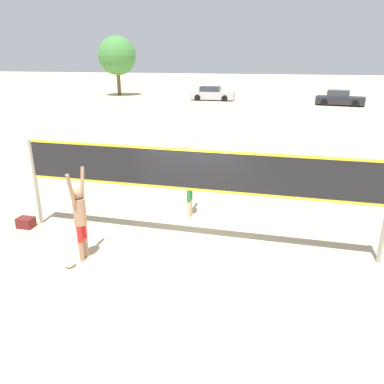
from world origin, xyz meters
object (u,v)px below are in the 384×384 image
object	(u,v)px
player_spiker	(80,214)
gear_bag	(26,222)
volleyball_net	(192,175)
parked_car_far	(212,94)
parked_car_mid	(340,99)
volleyball	(69,262)
player_blocker	(190,178)
tree_left_cluster	(117,56)

from	to	relation	value
player_spiker	gear_bag	size ratio (longest dim) A/B	4.91
volleyball_net	gear_bag	distance (m)	4.91
parked_car_far	parked_car_mid	bearing A→B (deg)	-6.65
player_spiker	volleyball_net	bearing A→B (deg)	-55.84
player_spiker	volleyball	size ratio (longest dim) A/B	8.98
parked_car_far	player_spiker	bearing A→B (deg)	-84.09
player_spiker	player_blocker	world-z (taller)	player_blocker
gear_bag	tree_left_cluster	xyz separation A→B (m)	(-13.38, 35.50, 4.41)
gear_bag	parked_car_far	world-z (taller)	parked_car_far
tree_left_cluster	player_blocker	bearing A→B (deg)	-62.45
volleyball_net	player_blocker	world-z (taller)	volleyball_net
player_spiker	gear_bag	bearing A→B (deg)	64.75
volleyball	parked_car_mid	xyz separation A→B (m)	(9.24, 32.97, 0.51)
parked_car_mid	tree_left_cluster	xyz separation A→B (m)	(-24.90, 4.10, 3.92)
player_blocker	player_spiker	bearing A→B (deg)	-30.41
player_blocker	volleyball	xyz separation A→B (m)	(-1.88, -3.43, -1.05)
volleyball_net	player_spiker	size ratio (longest dim) A/B	4.15
parked_car_mid	parked_car_far	bearing A→B (deg)	-177.36
player_spiker	volleyball	world-z (taller)	player_spiker
parked_car_mid	parked_car_far	world-z (taller)	parked_car_far
parked_car_mid	tree_left_cluster	bearing A→B (deg)	179.58
player_spiker	player_blocker	distance (m)	3.47
parked_car_mid	player_spiker	bearing A→B (deg)	-96.71
player_blocker	tree_left_cluster	world-z (taller)	tree_left_cluster
volleyball	parked_car_far	distance (m)	34.58
player_blocker	parked_car_mid	world-z (taller)	player_blocker
volleyball_net	parked_car_far	distance (m)	33.01
volleyball_net	tree_left_cluster	distance (m)	39.58
parked_car_far	tree_left_cluster	distance (m)	12.95
player_blocker	gear_bag	bearing A→B (deg)	-66.00
gear_bag	tree_left_cluster	bearing A→B (deg)	110.65
volleyball_net	parked_car_mid	distance (m)	31.82
parked_car_far	tree_left_cluster	bearing A→B (deg)	167.08
parked_car_far	tree_left_cluster	world-z (taller)	tree_left_cluster
volleyball_net	gear_bag	size ratio (longest dim) A/B	20.36
player_blocker	parked_car_far	world-z (taller)	player_blocker
parked_car_far	volleyball_net	bearing A→B (deg)	-79.99
player_spiker	tree_left_cluster	world-z (taller)	tree_left_cluster
tree_left_cluster	parked_car_far	bearing A→B (deg)	-12.55
volleyball_net	volleyball	world-z (taller)	volleyball_net
volleyball	parked_car_mid	size ratio (longest dim) A/B	0.05
parked_car_mid	tree_left_cluster	world-z (taller)	tree_left_cluster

